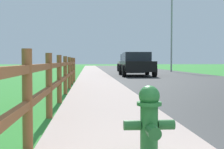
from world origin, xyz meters
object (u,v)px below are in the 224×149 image
object	(u,v)px
street_lamp	(173,24)
fire_hydrant	(149,121)
parked_car_beige	(130,63)
parked_suv_black	(136,64)

from	to	relation	value
street_lamp	fire_hydrant	bearing A→B (deg)	-105.71
parked_car_beige	street_lamp	bearing A→B (deg)	4.03
fire_hydrant	parked_suv_black	size ratio (longest dim) A/B	0.16
fire_hydrant	street_lamp	xyz separation A→B (m)	(6.86, 24.39, 3.88)
parked_suv_black	street_lamp	distance (m)	9.25
fire_hydrant	parked_car_beige	world-z (taller)	parked_car_beige
fire_hydrant	street_lamp	size ratio (longest dim) A/B	0.10
parked_car_beige	parked_suv_black	bearing A→B (deg)	-94.60
fire_hydrant	street_lamp	bearing A→B (deg)	74.29
parked_suv_black	street_lamp	world-z (taller)	street_lamp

